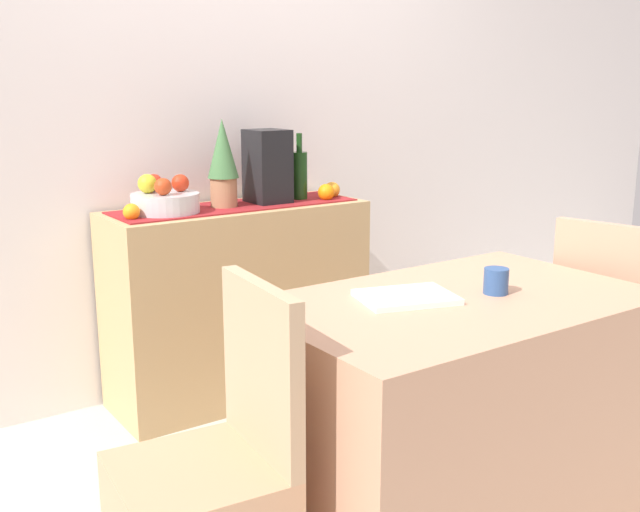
# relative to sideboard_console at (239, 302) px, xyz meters

# --- Properties ---
(ground_plane) EXTENTS (6.40, 6.40, 0.02)m
(ground_plane) POSITION_rel_sideboard_console_xyz_m (0.15, -0.92, -0.44)
(ground_plane) COLOR beige
(ground_plane) RESTS_ON ground
(room_wall_rear) EXTENTS (6.40, 0.06, 2.70)m
(room_wall_rear) POSITION_rel_sideboard_console_xyz_m (0.15, 0.26, 0.92)
(room_wall_rear) COLOR silver
(room_wall_rear) RESTS_ON ground
(sideboard_console) EXTENTS (1.15, 0.42, 0.86)m
(sideboard_console) POSITION_rel_sideboard_console_xyz_m (0.00, 0.00, 0.00)
(sideboard_console) COLOR tan
(sideboard_console) RESTS_ON ground
(table_runner) EXTENTS (1.08, 0.32, 0.01)m
(table_runner) POSITION_rel_sideboard_console_xyz_m (0.00, 0.00, 0.43)
(table_runner) COLOR maroon
(table_runner) RESTS_ON sideboard_console
(fruit_bowl) EXTENTS (0.28, 0.28, 0.08)m
(fruit_bowl) POSITION_rel_sideboard_console_xyz_m (-0.33, 0.00, 0.48)
(fruit_bowl) COLOR silver
(fruit_bowl) RESTS_ON table_runner
(apple_right) EXTENTS (0.07, 0.07, 0.07)m
(apple_right) POSITION_rel_sideboard_console_xyz_m (-0.35, -0.05, 0.55)
(apple_right) COLOR #B63817
(apple_right) RESTS_ON fruit_bowl
(apple_rear) EXTENTS (0.07, 0.07, 0.07)m
(apple_rear) POSITION_rel_sideboard_console_xyz_m (-0.25, 0.01, 0.55)
(apple_rear) COLOR red
(apple_rear) RESTS_ON fruit_bowl
(apple_front) EXTENTS (0.08, 0.08, 0.08)m
(apple_front) POSITION_rel_sideboard_console_xyz_m (-0.38, 0.04, 0.55)
(apple_front) COLOR gold
(apple_front) RESTS_ON fruit_bowl
(apple_center) EXTENTS (0.07, 0.07, 0.07)m
(apple_center) POSITION_rel_sideboard_console_xyz_m (-0.33, 0.09, 0.55)
(apple_center) COLOR red
(apple_center) RESTS_ON fruit_bowl
(wine_bottle) EXTENTS (0.07, 0.07, 0.30)m
(wine_bottle) POSITION_rel_sideboard_console_xyz_m (0.33, 0.00, 0.55)
(wine_bottle) COLOR #183D15
(wine_bottle) RESTS_ON sideboard_console
(coffee_maker) EXTENTS (0.16, 0.18, 0.32)m
(coffee_maker) POSITION_rel_sideboard_console_xyz_m (0.16, 0.00, 0.59)
(coffee_maker) COLOR black
(coffee_maker) RESTS_ON sideboard_console
(potted_plant) EXTENTS (0.13, 0.13, 0.38)m
(potted_plant) POSITION_rel_sideboard_console_xyz_m (-0.06, -0.00, 0.63)
(potted_plant) COLOR #A57350
(potted_plant) RESTS_ON sideboard_console
(orange_loose_mid) EXTENTS (0.08, 0.08, 0.08)m
(orange_loose_mid) POSITION_rel_sideboard_console_xyz_m (0.42, -0.08, 0.47)
(orange_loose_mid) COLOR orange
(orange_loose_mid) RESTS_ON sideboard_console
(orange_loose_far) EXTENTS (0.07, 0.07, 0.07)m
(orange_loose_far) POSITION_rel_sideboard_console_xyz_m (-0.49, -0.06, 0.46)
(orange_loose_far) COLOR orange
(orange_loose_far) RESTS_ON sideboard_console
(orange_loose_near_bowl) EXTENTS (0.07, 0.07, 0.07)m
(orange_loose_near_bowl) POSITION_rel_sideboard_console_xyz_m (0.49, -0.03, 0.47)
(orange_loose_near_bowl) COLOR orange
(orange_loose_near_bowl) RESTS_ON sideboard_console
(dining_table) EXTENTS (1.21, 0.75, 0.74)m
(dining_table) POSITION_rel_sideboard_console_xyz_m (0.07, -1.27, -0.06)
(dining_table) COLOR tan
(dining_table) RESTS_ON ground
(open_book) EXTENTS (0.33, 0.28, 0.02)m
(open_book) POSITION_rel_sideboard_console_xyz_m (-0.07, -1.20, 0.32)
(open_book) COLOR white
(open_book) RESTS_ON dining_table
(coffee_cup) EXTENTS (0.08, 0.08, 0.08)m
(coffee_cup) POSITION_rel_sideboard_console_xyz_m (0.20, -1.30, 0.35)
(coffee_cup) COLOR #2C4D85
(coffee_cup) RESTS_ON dining_table
(chair_by_corner) EXTENTS (0.47, 0.47, 0.90)m
(chair_by_corner) POSITION_rel_sideboard_console_xyz_m (0.94, -1.27, -0.16)
(chair_by_corner) COLOR tan
(chair_by_corner) RESTS_ON ground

